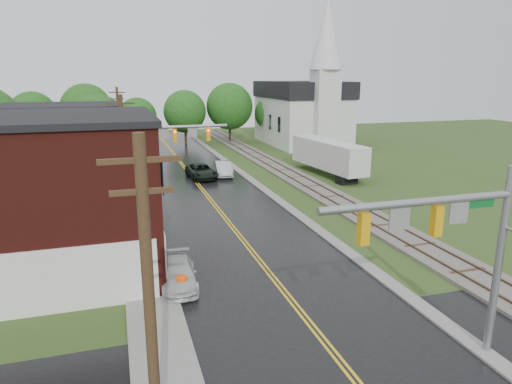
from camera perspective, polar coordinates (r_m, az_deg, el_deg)
name	(u,v)px	position (r m, az deg, el deg)	size (l,w,h in m)	color
main_road	(203,191)	(41.93, -6.63, 0.17)	(10.00, 90.00, 0.02)	black
cross_road	(354,380)	(17.34, 12.21, -21.96)	(60.00, 9.00, 0.02)	black
curb_right	(245,176)	(47.87, -1.38, 2.03)	(0.80, 70.00, 0.12)	gray
sidewalk_left	(136,211)	(36.49, -14.77, -2.37)	(2.40, 50.00, 0.12)	gray
brick_building	(13,198)	(26.26, -28.07, -0.66)	(14.30, 10.30, 8.30)	#4D1510
yellow_house	(66,172)	(36.88, -22.63, 2.30)	(8.00, 7.00, 6.40)	tan
darkred_building	(88,163)	(45.81, -20.31, 3.39)	(7.00, 6.00, 4.40)	#3F0F0C
church	(305,106)	(69.48, 6.12, 10.64)	(10.40, 18.40, 20.00)	silver
railroad	(286,172)	(49.26, 3.77, 2.48)	(3.20, 80.00, 0.30)	#59544C
traffic_signal_near	(454,234)	(16.94, 23.46, -4.80)	(7.34, 0.30, 7.20)	gray
traffic_signal_far	(166,143)	(37.58, -11.23, 6.08)	(7.34, 0.43, 7.20)	gray
utility_pole_a	(150,314)	(11.42, -13.11, -14.59)	(1.80, 0.28, 9.00)	#382616
utility_pole_b	(125,158)	(32.49, -16.10, 4.08)	(1.80, 0.28, 9.00)	#382616
utility_pole_c	(119,126)	(54.30, -16.71, 7.94)	(1.80, 0.28, 9.00)	#382616
tree_left_c	(47,134)	(50.67, -24.65, 6.60)	(6.00, 6.00, 7.65)	black
tree_left_e	(101,124)	(56.20, -18.85, 8.07)	(6.40, 6.40, 8.16)	black
suv_dark	(201,171)	(46.88, -6.87, 2.57)	(2.41, 5.24, 1.46)	black
sedan_silver	(223,169)	(47.82, -4.11, 2.90)	(1.59, 4.55, 1.50)	#B6B7BC
pickup_white	(178,274)	(23.33, -9.70, -10.08)	(1.73, 4.26, 1.24)	silver
semi_trailer	(328,155)	(48.43, 9.04, 4.61)	(3.63, 11.49, 3.62)	black
construction_barrel	(182,286)	(22.38, -9.21, -11.53)	(0.54, 0.54, 0.97)	#FD500B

